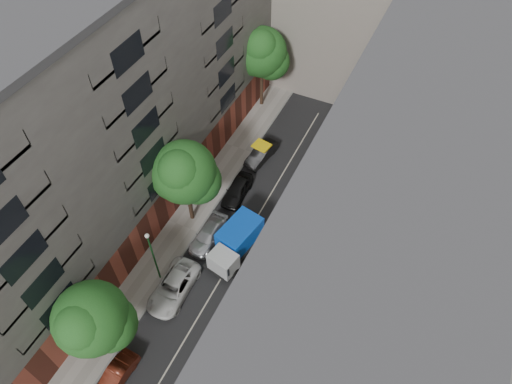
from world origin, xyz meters
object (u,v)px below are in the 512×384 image
Objects in this scene: car_left_5 at (261,154)px; car_right_3 at (281,232)px; car_left_4 at (237,190)px; car_left_1 at (115,377)px; car_left_2 at (173,287)px; car_left_3 at (208,235)px; car_right_4 at (314,189)px; tree_far at (262,54)px; pedestrian at (337,199)px; lamp_post at (152,252)px; tree_mid at (185,175)px; tree_near at (92,321)px; car_right_1 at (212,374)px; car_right_2 at (258,297)px; tarp_truck at (235,242)px.

car_left_5 is 9.70m from car_right_3.
car_left_5 is (0.00, 5.36, -0.05)m from car_left_4.
car_left_1 is 7.60m from car_left_2.
car_left_3 and car_right_4 have the same top height.
tree_far reaches higher than car_left_5.
pedestrian is (8.82, 8.23, 0.45)m from car_left_3.
lamp_post is at bearing 30.10° from pedestrian.
car_left_4 is at bearing 61.34° from tree_mid.
car_right_1 is at bearing 11.15° from tree_near.
car_left_4 is at bearing 80.80° from lamp_post.
car_right_4 is (6.40, 14.40, -0.09)m from car_left_2.
car_left_1 is 0.89× the size of car_left_4.
car_right_2 is at bearing -97.98° from car_right_4.
tree_far reaches higher than car_right_3.
car_left_4 is 11.10m from car_right_2.
car_right_1 is at bearing -99.18° from car_right_4.
car_left_5 is at bearing 76.29° from tree_mid.
car_right_3 is 9.78m from tree_mid.
car_left_5 is (0.00, 16.56, -0.05)m from car_left_2.
car_left_3 is 2.38× the size of pedestrian.
car_right_1 is 18.63m from pedestrian.
tree_mid reaches higher than tarp_truck.
tree_far is (-9.90, 9.79, 5.96)m from car_right_4.
tree_near is at bearing -98.13° from car_left_4.
tree_far is at bearing 102.60° from car_left_4.
tree_far is (-1.80, 30.29, 1.53)m from tree_near.
car_left_2 is 25.13m from tree_far.
car_left_4 is 16.89m from car_right_1.
car_left_2 reaches higher than car_left_1.
car_left_5 is 2.23× the size of pedestrian.
pedestrian is at bearing 65.04° from tarp_truck.
car_right_1 reaches higher than car_right_4.
tree_mid is (-2.36, 14.48, 5.41)m from car_left_1.
car_left_3 is at bearing -80.36° from car_left_5.
car_left_2 is at bearing -130.52° from car_right_3.
pedestrian is at bearing 31.85° from tree_mid.
car_left_5 is 23.15m from tree_near.
lamp_post is (-8.12, -13.83, 3.29)m from car_right_4.
tree_far is (-3.50, 12.99, 5.87)m from car_left_4.
lamp_post reaches higher than car_left_1.
car_left_1 is 0.41× the size of tree_far.
car_right_2 is 0.92× the size of car_right_4.
pedestrian is at bearing 76.01° from car_right_1.
tarp_truck is 1.35× the size of car_left_3.
tree_far is at bearing -61.44° from pedestrian.
tree_far is at bearing 98.53° from car_left_1.
car_left_4 is 6.16m from car_right_3.
tree_near is at bearing -174.13° from car_right_1.
tree_far is at bearing 112.78° from car_right_3.
car_left_1 is 0.86× the size of car_left_3.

